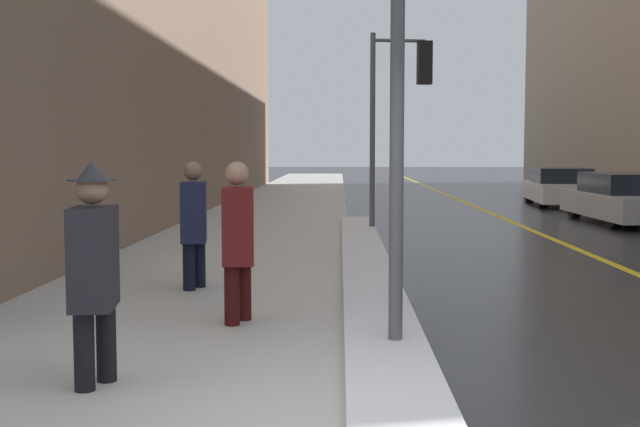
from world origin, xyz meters
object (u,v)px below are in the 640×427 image
object	(u,v)px
pedestrian_with_shoulder_bag	(94,265)
pedestrian_in_glasses	(194,219)
parked_car_silver	(625,199)
traffic_light_near	(403,89)
pedestrian_trailing	(238,234)
parked_car_white	(560,187)

from	to	relation	value
pedestrian_with_shoulder_bag	pedestrian_in_glasses	world-z (taller)	pedestrian_with_shoulder_bag
pedestrian_in_glasses	parked_car_silver	xyz separation A→B (m)	(8.65, 9.43, -0.31)
pedestrian_with_shoulder_bag	pedestrian_in_glasses	xyz separation A→B (m)	(-0.03, 4.15, -0.02)
pedestrian_in_glasses	pedestrian_with_shoulder_bag	bearing A→B (deg)	-7.24
pedestrian_in_glasses	traffic_light_near	bearing A→B (deg)	148.46
pedestrian_with_shoulder_bag	traffic_light_near	bearing A→B (deg)	156.87
pedestrian_trailing	pedestrian_in_glasses	bearing A→B (deg)	-165.54
parked_car_white	pedestrian_in_glasses	bearing A→B (deg)	155.56
pedestrian_in_glasses	parked_car_white	xyz separation A→B (m)	(8.78, 15.62, -0.32)
pedestrian_with_shoulder_bag	parked_car_white	world-z (taller)	pedestrian_with_shoulder_bag
traffic_light_near	pedestrian_trailing	distance (m)	9.60
traffic_light_near	pedestrian_in_glasses	world-z (taller)	traffic_light_near
pedestrian_in_glasses	parked_car_white	world-z (taller)	pedestrian_in_glasses
pedestrian_trailing	parked_car_white	xyz separation A→B (m)	(7.98, 17.59, -0.34)
pedestrian_in_glasses	parked_car_white	size ratio (longest dim) A/B	0.35
pedestrian_trailing	pedestrian_in_glasses	world-z (taller)	pedestrian_trailing
traffic_light_near	pedestrian_with_shoulder_bag	bearing A→B (deg)	-113.20
parked_car_white	pedestrian_trailing	bearing A→B (deg)	160.50
pedestrian_trailing	parked_car_white	bearing A→B (deg)	147.97
traffic_light_near	parked_car_silver	world-z (taller)	traffic_light_near
traffic_light_near	pedestrian_with_shoulder_bag	world-z (taller)	traffic_light_near
parked_car_white	pedestrian_with_shoulder_bag	bearing A→B (deg)	161.02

